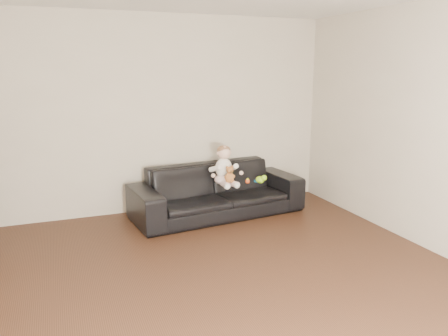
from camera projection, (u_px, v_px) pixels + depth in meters
name	position (u px, v px, depth m)	size (l,w,h in m)	color
floor	(223.00, 310.00, 3.52)	(5.50, 5.50, 0.00)	#3D2315
wall_back	(148.00, 115.00, 5.73)	(5.00, 5.00, 0.00)	beige
sofa	(217.00, 190.00, 5.77)	(2.24, 0.88, 0.65)	black
baby	(224.00, 168.00, 5.60)	(0.36, 0.44, 0.51)	beige
teddy_bear	(230.00, 175.00, 5.48)	(0.14, 0.14, 0.22)	#A6632F
toy_green	(260.00, 180.00, 5.73)	(0.11, 0.14, 0.09)	#9CEC1B
toy_rattle	(248.00, 181.00, 5.70)	(0.06, 0.06, 0.06)	#DF491A
toy_blue_disc	(258.00, 181.00, 5.81)	(0.11, 0.11, 0.01)	#177FB9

